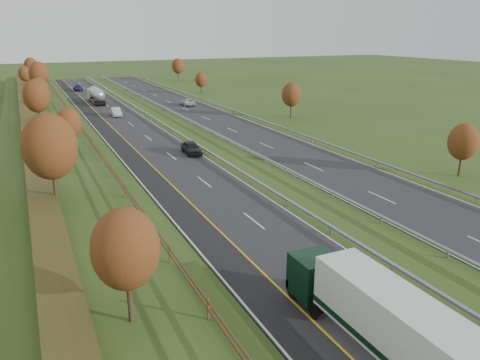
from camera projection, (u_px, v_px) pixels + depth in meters
The scene contains 19 objects.
ground at pixel (199, 139), 70.47m from camera, with size 400.00×400.00×0.00m, color #30491A.
near_carriageway at pixel (139, 137), 71.57m from camera, with size 10.50×200.00×0.04m, color #242427.
far_carriageway at pixel (236, 128), 78.20m from camera, with size 10.50×200.00×0.04m, color #242427.
hard_shoulder at pixel (114, 140), 70.06m from camera, with size 3.00×200.00×0.04m, color black.
lane_markings at pixel (179, 134), 74.03m from camera, with size 26.75×200.00×0.01m.
embankment_left at pixel (47, 139), 66.05m from camera, with size 12.00×200.00×2.00m, color #30491A.
hedge_left at pixel (30, 129), 64.77m from camera, with size 2.20×180.00×1.10m, color #3B3C18.
fence_left at pixel (79, 125), 66.98m from camera, with size 0.12×189.06×1.20m.
median_barrier_near at pixel (174, 130), 73.68m from camera, with size 0.32×200.00×0.71m.
median_barrier_far at pixel (204, 128), 75.73m from camera, with size 0.32×200.00×0.71m.
outer_barrier_far at pixel (267, 122), 80.35m from camera, with size 0.32×200.00×0.71m.
trees_left at pixel (46, 104), 61.65m from camera, with size 6.64×164.30×7.66m.
trees_far at pixel (236, 83), 107.49m from camera, with size 8.45×118.60×7.12m.
box_lorry at pixel (403, 335), 21.34m from camera, with size 2.58×16.28×4.06m.
road_tanker at pixel (96, 95), 105.19m from camera, with size 2.40×11.22×3.46m.
car_dark_near at pixel (191, 148), 61.77m from camera, with size 1.94×4.83×1.64m, color black.
car_silver_mid at pixel (116, 112), 89.32m from camera, with size 1.65×4.73×1.56m, color #BBBDC1.
car_small_far at pixel (78, 88), 127.24m from camera, with size 2.05×5.04×1.46m, color #171748.
car_oncoming at pixel (188, 102), 102.09m from camera, with size 2.42×5.25×1.46m, color silver.
Camera 1 is at (-15.49, -10.18, 15.58)m, focal length 35.00 mm.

